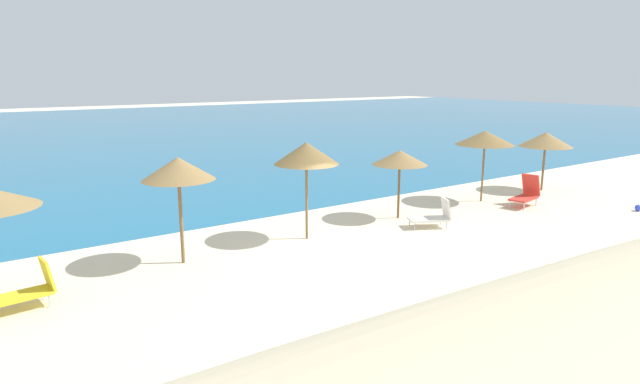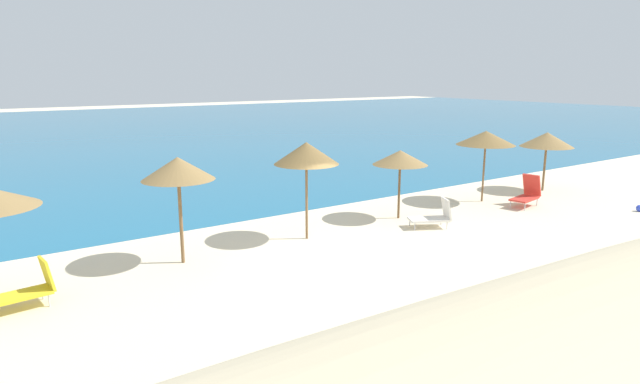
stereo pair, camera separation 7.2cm
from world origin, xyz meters
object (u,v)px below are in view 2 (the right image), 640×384
object	(u,v)px
lounge_chair_2	(23,290)
beach_umbrella_4	(400,158)
beach_umbrella_3	(306,153)
beach_umbrella_5	(486,138)
beach_umbrella_6	(547,140)
lounge_chair_0	(527,194)
lounge_chair_1	(434,216)
beach_ball	(639,208)
beach_umbrella_2	(178,169)

from	to	relation	value
lounge_chair_2	beach_umbrella_4	bearing A→B (deg)	-91.25
beach_umbrella_3	beach_umbrella_4	world-z (taller)	beach_umbrella_3
beach_umbrella_4	beach_umbrella_5	size ratio (longest dim) A/B	0.86
beach_umbrella_5	beach_umbrella_6	size ratio (longest dim) A/B	1.11
beach_umbrella_4	lounge_chair_0	size ratio (longest dim) A/B	1.61
beach_umbrella_4	lounge_chair_2	world-z (taller)	beach_umbrella_4
beach_umbrella_3	lounge_chair_1	world-z (taller)	beach_umbrella_3
beach_umbrella_4	beach_ball	xyz separation A→B (m)	(8.02, -4.40, -2.04)
beach_umbrella_5	beach_umbrella_2	bearing A→B (deg)	-179.43
beach_umbrella_2	beach_umbrella_4	size ratio (longest dim) A/B	1.19
beach_umbrella_4	beach_umbrella_2	bearing A→B (deg)	-179.22
lounge_chair_0	lounge_chair_2	xyz separation A→B (m)	(-17.16, 0.53, -0.08)
beach_ball	lounge_chair_0	bearing A→B (deg)	133.35
beach_umbrella_3	lounge_chair_2	world-z (taller)	beach_umbrella_3
beach_umbrella_4	beach_umbrella_5	world-z (taller)	beach_umbrella_5
lounge_chair_0	lounge_chair_2	world-z (taller)	lounge_chair_0
beach_umbrella_5	lounge_chair_1	world-z (taller)	beach_umbrella_5
beach_umbrella_2	beach_umbrella_3	size ratio (longest dim) A/B	0.96
beach_umbrella_2	beach_umbrella_6	world-z (taller)	beach_umbrella_2
beach_umbrella_2	beach_umbrella_5	bearing A→B (deg)	0.57
beach_umbrella_2	beach_umbrella_5	world-z (taller)	beach_umbrella_2
beach_umbrella_5	beach_umbrella_3	bearing A→B (deg)	-178.59
beach_umbrella_4	lounge_chair_0	xyz separation A→B (m)	(5.28, -1.50, -1.66)
beach_umbrella_2	lounge_chair_0	distance (m)	13.48
beach_umbrella_3	beach_ball	xyz separation A→B (m)	(12.03, -4.20, -2.54)
beach_umbrella_5	lounge_chair_2	xyz separation A→B (m)	(-16.41, -0.98, -2.12)
beach_umbrella_6	lounge_chair_1	world-z (taller)	beach_umbrella_6
beach_ball	beach_umbrella_6	bearing A→B (deg)	85.00
beach_umbrella_4	beach_ball	bearing A→B (deg)	-28.75
beach_umbrella_4	lounge_chair_0	world-z (taller)	beach_umbrella_4
lounge_chair_1	lounge_chair_0	bearing A→B (deg)	-62.27
beach_umbrella_2	lounge_chair_1	bearing A→B (deg)	-10.02
beach_umbrella_4	beach_umbrella_3	bearing A→B (deg)	-177.24
beach_umbrella_2	lounge_chair_0	world-z (taller)	beach_umbrella_2
beach_umbrella_3	lounge_chair_1	size ratio (longest dim) A/B	2.02
beach_umbrella_2	beach_umbrella_5	distance (m)	12.50
beach_umbrella_3	beach_umbrella_6	world-z (taller)	beach_umbrella_3
lounge_chair_1	beach_ball	xyz separation A→B (m)	(7.86, -2.85, -0.27)
beach_umbrella_3	beach_ball	size ratio (longest dim) A/B	12.25
lounge_chair_0	beach_ball	xyz separation A→B (m)	(2.74, -2.90, -0.37)
beach_umbrella_5	lounge_chair_1	distance (m)	5.12
beach_umbrella_3	beach_umbrella_4	size ratio (longest dim) A/B	1.24
beach_umbrella_6	lounge_chair_2	size ratio (longest dim) A/B	1.57
lounge_chair_2	beach_ball	bearing A→B (deg)	-105.68
lounge_chair_0	beach_umbrella_2	bearing A→B (deg)	73.23
beach_umbrella_5	beach_umbrella_6	distance (m)	3.87
beach_umbrella_5	beach_umbrella_4	bearing A→B (deg)	-179.79
beach_umbrella_3	beach_ball	bearing A→B (deg)	-19.27
beach_umbrella_3	beach_umbrella_5	xyz separation A→B (m)	(8.54, 0.21, -0.13)
beach_umbrella_5	lounge_chair_1	size ratio (longest dim) A/B	1.90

